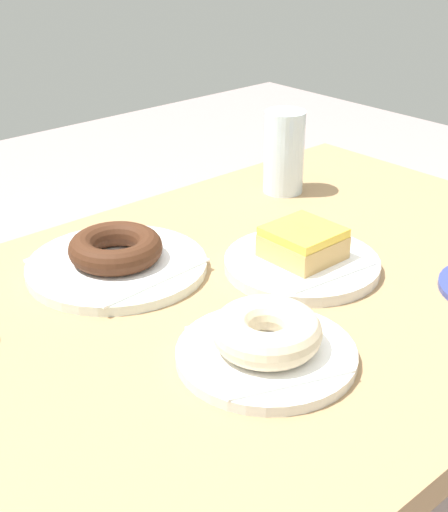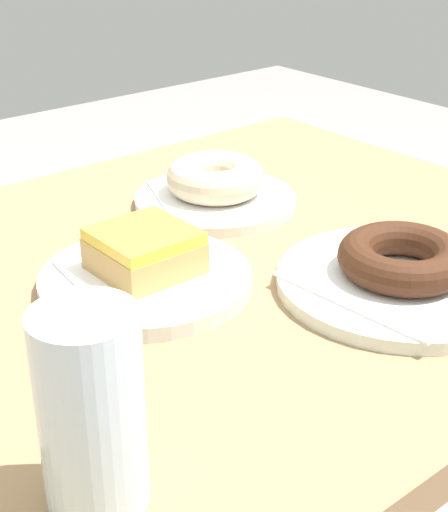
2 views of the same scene
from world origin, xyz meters
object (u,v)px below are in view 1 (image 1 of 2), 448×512
Objects in this scene: donut_chocolate_ring at (116,248)px; plate_sugar_ring at (266,354)px; plate_chocolate_ring at (117,266)px; water_glass at (284,152)px; plate_glazed_square at (303,264)px; donut_glazed_square at (304,243)px; donut_sugar_ring at (267,331)px.

donut_chocolate_ring reaches higher than plate_sugar_ring.
water_glass is at bearing -171.59° from plate_chocolate_ring.
plate_glazed_square is 0.87× the size of plate_chocolate_ring.
donut_glazed_square is (0.00, 0.00, 0.03)m from plate_glazed_square.
plate_sugar_ring is at bearing 32.38° from donut_glazed_square.
plate_glazed_square reaches higher than plate_chocolate_ring.
water_glass is (-0.37, -0.05, 0.03)m from donut_chocolate_ring.
water_glass is (-0.36, -0.33, 0.06)m from plate_sugar_ring.
plate_sugar_ring is 1.43× the size of water_glass.
donut_glazed_square is 0.75× the size of donut_sugar_ring.
donut_chocolate_ring reaches higher than plate_chocolate_ring.
plate_chocolate_ring is 1.22× the size of plate_sugar_ring.
plate_chocolate_ring is at bearing -89.39° from plate_sugar_ring.
plate_chocolate_ring is at bearing -40.97° from donut_glazed_square.
plate_glazed_square is at bearing 139.03° from donut_chocolate_ring.
plate_glazed_square reaches higher than plate_sugar_ring.
water_glass is (-0.36, -0.33, 0.03)m from donut_sugar_ring.
plate_glazed_square is 0.24m from donut_chocolate_ring.
plate_glazed_square is 1.67× the size of donut_chocolate_ring.
donut_glazed_square is at bearing 139.03° from donut_chocolate_ring.
donut_sugar_ring is (0.18, 0.11, 0.03)m from plate_glazed_square.
plate_glazed_square is 0.03m from donut_glazed_square.
donut_chocolate_ring reaches higher than plate_glazed_square.
donut_sugar_ring is at bearing 90.61° from plate_chocolate_ring.
plate_chocolate_ring is 0.27m from donut_sugar_ring.
plate_chocolate_ring is at bearing -40.97° from plate_glazed_square.
plate_chocolate_ring is at bearing -89.39° from donut_sugar_ring.
donut_glazed_square is 0.71× the size of donut_chocolate_ring.
plate_glazed_square is 0.24m from plate_chocolate_ring.
donut_chocolate_ring is (0.18, -0.16, -0.01)m from donut_glazed_square.
donut_glazed_square reaches higher than donut_sugar_ring.
donut_sugar_ring is at bearing 32.38° from donut_glazed_square.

